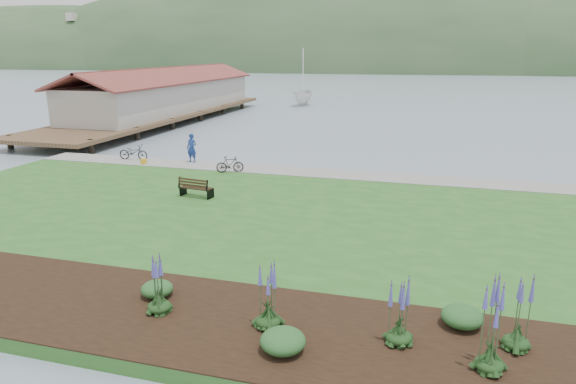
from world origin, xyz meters
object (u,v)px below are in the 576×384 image
Objects in this scene: person at (192,146)px; bicycle_a at (133,152)px; park_bench at (195,187)px; sailboat at (303,105)px.

person reaches higher than bicycle_a.
park_bench is 7.88m from person.
sailboat is (-2.72, 38.19, -1.45)m from person.
bicycle_a is at bearing -89.56° from sailboat.
bicycle_a is (-7.50, 6.69, 0.01)m from park_bench.
park_bench is 0.87× the size of bicycle_a.
park_bench is at bearing -135.36° from bicycle_a.
bicycle_a is (-3.91, -0.30, -0.56)m from person.
person is 0.09× the size of sailboat.
park_bench is 45.63m from sailboat.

